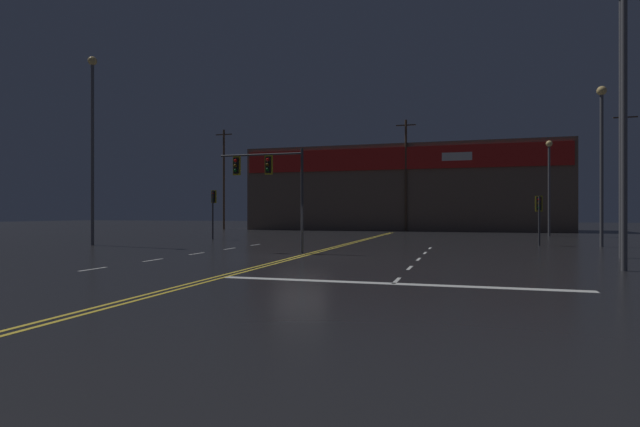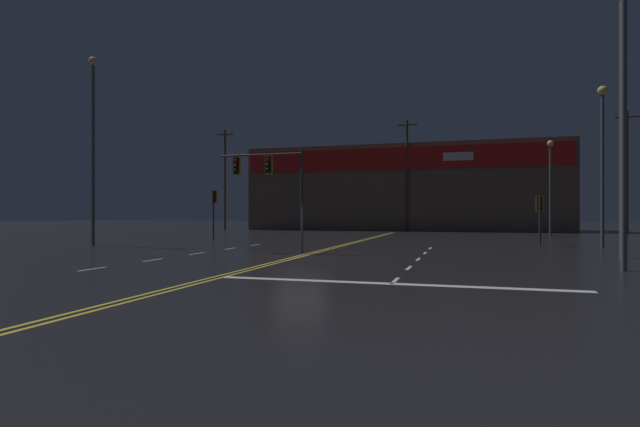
# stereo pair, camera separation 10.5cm
# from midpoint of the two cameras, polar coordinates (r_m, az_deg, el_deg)

# --- Properties ---
(ground_plane) EXTENTS (200.00, 200.00, 0.00)m
(ground_plane) POSITION_cam_midpoint_polar(r_m,az_deg,el_deg) (23.38, -2.39, -4.91)
(ground_plane) COLOR black
(road_markings) EXTENTS (16.17, 60.00, 0.01)m
(road_markings) POSITION_cam_midpoint_polar(r_m,az_deg,el_deg) (21.49, -0.94, -5.33)
(road_markings) COLOR gold
(road_markings) RESTS_ON ground
(traffic_signal_median) EXTENTS (4.58, 0.36, 5.29)m
(traffic_signal_median) POSITION_cam_midpoint_polar(r_m,az_deg,el_deg) (25.86, -6.14, 4.52)
(traffic_signal_median) COLOR #38383D
(traffic_signal_median) RESTS_ON ground
(traffic_signal_corner_northwest) EXTENTS (0.42, 0.36, 3.80)m
(traffic_signal_corner_northwest) POSITION_cam_midpoint_polar(r_m,az_deg,el_deg) (39.32, -12.17, 1.15)
(traffic_signal_corner_northwest) COLOR #38383D
(traffic_signal_corner_northwest) RESTS_ON ground
(traffic_signal_corner_northeast) EXTENTS (0.42, 0.36, 3.11)m
(traffic_signal_corner_northeast) POSITION_cam_midpoint_polar(r_m,az_deg,el_deg) (33.98, 23.67, 0.47)
(traffic_signal_corner_northeast) COLOR #38383D
(traffic_signal_corner_northeast) RESTS_ON ground
(streetlight_near_left) EXTENTS (0.56, 0.56, 11.88)m
(streetlight_near_left) POSITION_cam_midpoint_polar(r_m,az_deg,el_deg) (34.89, -24.65, 8.82)
(streetlight_near_left) COLOR #59595E
(streetlight_near_left) RESTS_ON ground
(streetlight_median_approach) EXTENTS (0.56, 0.56, 8.48)m
(streetlight_median_approach) POSITION_cam_midpoint_polar(r_m,az_deg,el_deg) (48.81, 24.66, 4.11)
(streetlight_median_approach) COLOR #59595E
(streetlight_median_approach) RESTS_ON ground
(streetlight_far_left) EXTENTS (0.56, 0.56, 11.47)m
(streetlight_far_left) POSITION_cam_midpoint_polar(r_m,az_deg,el_deg) (20.92, 31.30, 14.20)
(streetlight_far_left) COLOR #59595E
(streetlight_far_left) RESTS_ON ground
(streetlight_far_right) EXTENTS (0.56, 0.56, 12.20)m
(streetlight_far_right) POSITION_cam_midpoint_polar(r_m,az_deg,el_deg) (26.71, 31.09, 11.93)
(streetlight_far_right) COLOR #59595E
(streetlight_far_right) RESTS_ON ground
(streetlight_far_median) EXTENTS (0.56, 0.56, 9.62)m
(streetlight_far_median) POSITION_cam_midpoint_polar(r_m,az_deg,el_deg) (34.43, 29.42, 6.88)
(streetlight_far_median) COLOR #59595E
(streetlight_far_median) RESTS_ON ground
(building_backdrop) EXTENTS (37.12, 10.23, 9.99)m
(building_backdrop) POSITION_cam_midpoint_polar(r_m,az_deg,el_deg) (62.16, 9.41, 2.78)
(building_backdrop) COLOR brown
(building_backdrop) RESTS_ON ground
(utility_pole_row) EXTENTS (46.71, 0.26, 12.56)m
(utility_pole_row) POSITION_cam_midpoint_polar(r_m,az_deg,el_deg) (57.15, 9.33, 4.44)
(utility_pole_row) COLOR #4C3828
(utility_pole_row) RESTS_ON ground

